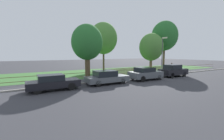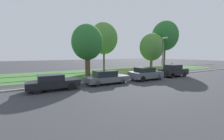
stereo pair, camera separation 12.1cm
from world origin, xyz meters
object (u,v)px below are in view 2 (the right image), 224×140
parked_car_black_saloon (106,77)px  covered_motorcycle (103,73)px  tree_nearest_kerb (87,43)px  tree_far_left (165,36)px  pedestrian_near_fence (172,67)px  street_lamp (163,51)px  tree_behind_motorcycle (104,38)px  parked_car_navy_estate (146,74)px  tree_mid_park (152,47)px  parked_car_silver_hatchback (53,82)px  parked_car_red_compact (173,71)px

parked_car_black_saloon → covered_motorcycle: bearing=70.5°
tree_nearest_kerb → tree_far_left: 15.29m
pedestrian_near_fence → street_lamp: street_lamp is taller
tree_nearest_kerb → tree_far_left: size_ratio=0.76×
tree_nearest_kerb → tree_behind_motorcycle: tree_behind_motorcycle is taller
parked_car_navy_estate → covered_motorcycle: size_ratio=2.04×
parked_car_navy_estate → covered_motorcycle: bearing=136.3°
parked_car_black_saloon → parked_car_navy_estate: 4.97m
tree_mid_park → tree_behind_motorcycle: bearing=138.3°
parked_car_navy_estate → street_lamp: 6.05m
parked_car_silver_hatchback → tree_behind_motorcycle: size_ratio=0.48×
parked_car_silver_hatchback → parked_car_black_saloon: bearing=1.9°
parked_car_black_saloon → parked_car_red_compact: size_ratio=1.12×
tree_behind_motorcycle → parked_car_navy_estate: bearing=-92.3°
tree_mid_park → parked_car_black_saloon: bearing=-154.1°
parked_car_silver_hatchback → parked_car_red_compact: 14.96m
parked_car_red_compact → tree_far_left: 9.75m
parked_car_silver_hatchback → parked_car_red_compact: size_ratio=1.07×
pedestrian_near_fence → parked_car_red_compact: bearing=-110.0°
street_lamp → pedestrian_near_fence: bearing=8.0°
parked_car_black_saloon → tree_mid_park: size_ratio=0.67×
parked_car_red_compact → street_lamp: size_ratio=0.73×
tree_mid_park → tree_far_left: 4.13m
tree_far_left → tree_mid_park: bearing=-174.9°
parked_car_navy_estate → pedestrian_near_fence: bearing=17.7°
parked_car_red_compact → tree_nearest_kerb: 11.81m
parked_car_silver_hatchback → street_lamp: (15.09, 1.91, 2.69)m
parked_car_black_saloon → tree_behind_motorcycle: 13.45m
tree_nearest_kerb → street_lamp: bearing=-19.0°
parked_car_navy_estate → tree_nearest_kerb: (-4.95, 5.46, 3.68)m
parked_car_navy_estate → parked_car_red_compact: bearing=1.5°
covered_motorcycle → tree_far_left: 15.23m
parked_car_red_compact → tree_mid_park: size_ratio=0.60×
pedestrian_near_fence → parked_car_silver_hatchback: bearing=-143.7°
tree_mid_park → pedestrian_near_fence: bearing=-76.3°
tree_mid_park → street_lamp: tree_mid_park is taller
parked_car_black_saloon → parked_car_red_compact: (9.91, -0.15, 0.12)m
tree_nearest_kerb → parked_car_navy_estate: bearing=-47.8°
tree_behind_motorcycle → tree_far_left: bearing=-28.2°
parked_car_black_saloon → street_lamp: (10.03, 1.76, 2.69)m
tree_behind_motorcycle → tree_mid_park: size_ratio=1.33×
covered_motorcycle → tree_mid_park: bearing=16.7°
covered_motorcycle → pedestrian_near_fence: size_ratio=1.16×
parked_car_red_compact → pedestrian_near_fence: pedestrian_near_fence is taller
tree_mid_park → tree_far_left: size_ratio=0.72×
tree_mid_park → pedestrian_near_fence: 4.87m
tree_mid_park → street_lamp: 4.29m
parked_car_navy_estate → pedestrian_near_fence: 7.91m
parked_car_black_saloon → parked_car_red_compact: 9.91m
tree_mid_park → street_lamp: (-1.62, -3.90, -0.76)m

